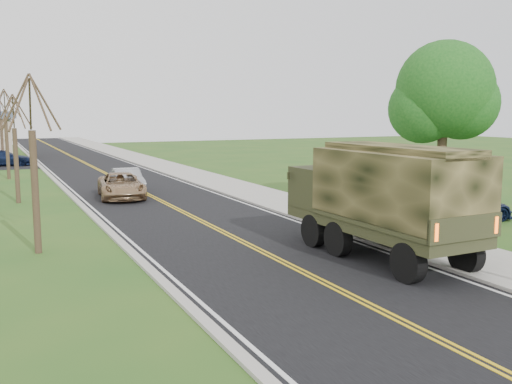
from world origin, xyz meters
TOP-DOWN VIEW (x-y plane):
  - ground at (0.00, 0.00)m, footprint 160.00×160.00m
  - road at (0.00, 40.00)m, footprint 8.00×120.00m
  - curb_right at (4.15, 40.00)m, footprint 0.30×120.00m
  - sidewalk_right at (5.90, 40.00)m, footprint 3.20×120.00m
  - curb_left at (-4.15, 40.00)m, footprint 0.30×120.00m
  - leafy_tree at (11.00, 10.01)m, footprint 4.83×4.50m
  - bare_tree_a at (-7.00, 10.00)m, footprint 1.93×2.26m
  - bare_tree_b at (-7.00, 22.00)m, footprint 1.83×2.14m
  - bare_tree_c at (-7.00, 34.00)m, footprint 2.04×2.39m
  - bare_tree_d at (-7.00, 46.00)m, footprint 1.88×2.20m
  - military_truck at (3.21, 4.37)m, footprint 2.81×7.63m
  - suv_champagne at (-1.67, 21.33)m, footprint 2.94×5.34m
  - sedan_silver at (-0.80, 23.69)m, footprint 1.71×4.36m
  - pickup_navy at (10.70, 8.18)m, footprint 4.67×2.56m
  - lot_car_navy at (-7.00, 44.99)m, footprint 5.10×2.63m

SIDE VIEW (x-z plane):
  - ground at x=0.00m, z-range 0.00..0.00m
  - road at x=0.00m, z-range 0.00..0.01m
  - sidewalk_right at x=5.90m, z-range 0.00..0.10m
  - curb_left at x=-4.15m, z-range 0.00..0.10m
  - curb_right at x=4.15m, z-range 0.00..0.12m
  - pickup_navy at x=10.70m, z-range 0.00..1.28m
  - sedan_silver at x=-0.80m, z-range 0.00..1.41m
  - lot_car_navy at x=-7.00m, z-range 0.00..1.42m
  - suv_champagne at x=-1.67m, z-range 0.00..1.42m
  - military_truck at x=3.21m, z-range 0.27..4.04m
  - bare_tree_b at x=-7.00m, z-range -0.39..5.34m
  - bare_tree_d at x=-7.00m, z-range -0.40..5.50m
  - bare_tree_a at x=-7.00m, z-range -0.41..5.66m
  - bare_tree_c at x=-7.00m, z-range -0.44..5.99m
  - leafy_tree at x=11.00m, z-range 1.44..9.54m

